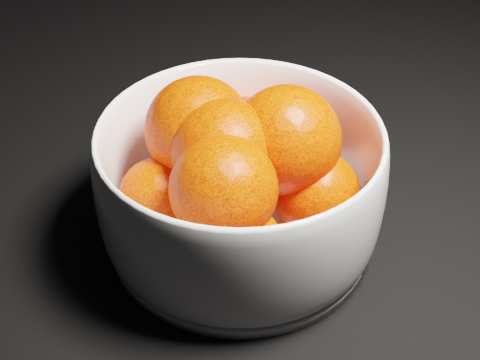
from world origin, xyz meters
TOP-DOWN VIEW (x-y plane):
  - bowl at (0.22, 0.25)m, footprint 0.21×0.21m
  - orange_pile at (0.22, 0.25)m, footprint 0.16×0.17m

SIDE VIEW (x-z plane):
  - bowl at x=0.22m, z-range 0.00..0.10m
  - orange_pile at x=0.22m, z-range 0.01..0.13m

